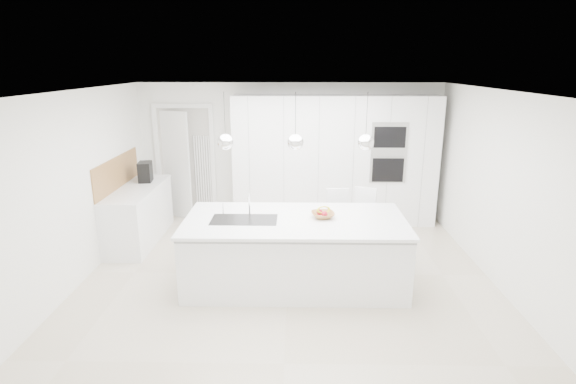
{
  "coord_description": "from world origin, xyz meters",
  "views": [
    {
      "loc": [
        0.1,
        -5.7,
        2.81
      ],
      "look_at": [
        0.0,
        0.3,
        1.1
      ],
      "focal_mm": 28.0,
      "sensor_mm": 36.0,
      "label": 1
    }
  ],
  "objects_px": {
    "espresso_machine": "(145,172)",
    "bar_stool_left": "(338,225)",
    "island_base": "(295,254)",
    "fruit_bowl": "(323,215)",
    "bar_stool_right": "(365,224)"
  },
  "relations": [
    {
      "from": "espresso_machine",
      "to": "bar_stool_left",
      "type": "bearing_deg",
      "value": -25.63
    },
    {
      "from": "island_base",
      "to": "espresso_machine",
      "type": "bearing_deg",
      "value": 142.84
    },
    {
      "from": "fruit_bowl",
      "to": "bar_stool_right",
      "type": "bearing_deg",
      "value": 48.92
    },
    {
      "from": "island_base",
      "to": "fruit_bowl",
      "type": "distance_m",
      "value": 0.63
    },
    {
      "from": "fruit_bowl",
      "to": "bar_stool_right",
      "type": "xyz_separation_m",
      "value": [
        0.69,
        0.79,
        -0.41
      ]
    },
    {
      "from": "fruit_bowl",
      "to": "island_base",
      "type": "bearing_deg",
      "value": -164.6
    },
    {
      "from": "fruit_bowl",
      "to": "bar_stool_left",
      "type": "distance_m",
      "value": 0.94
    },
    {
      "from": "island_base",
      "to": "fruit_bowl",
      "type": "height_order",
      "value": "fruit_bowl"
    },
    {
      "from": "fruit_bowl",
      "to": "espresso_machine",
      "type": "xyz_separation_m",
      "value": [
        -2.89,
        1.82,
        0.13
      ]
    },
    {
      "from": "espresso_machine",
      "to": "bar_stool_left",
      "type": "distance_m",
      "value": 3.37
    },
    {
      "from": "espresso_machine",
      "to": "bar_stool_left",
      "type": "height_order",
      "value": "espresso_machine"
    },
    {
      "from": "fruit_bowl",
      "to": "espresso_machine",
      "type": "distance_m",
      "value": 3.42
    },
    {
      "from": "island_base",
      "to": "bar_stool_right",
      "type": "xyz_separation_m",
      "value": [
        1.05,
        0.89,
        0.09
      ]
    },
    {
      "from": "bar_stool_right",
      "to": "espresso_machine",
      "type": "bearing_deg",
      "value": -171.77
    },
    {
      "from": "bar_stool_right",
      "to": "bar_stool_left",
      "type": "bearing_deg",
      "value": -156.08
    }
  ]
}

